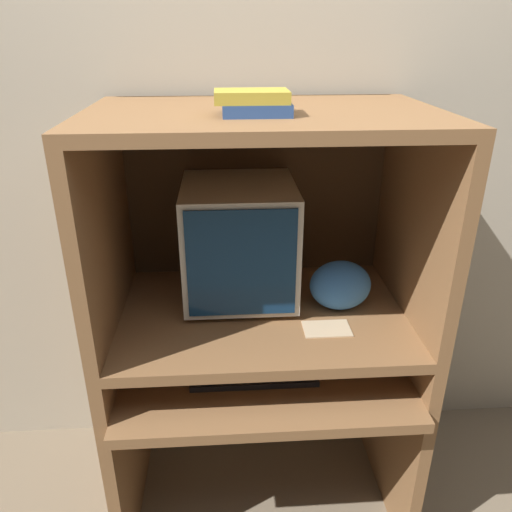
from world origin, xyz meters
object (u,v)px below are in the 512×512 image
object	(u,v)px
crt_monitor	(239,241)
mouse	(334,370)
snack_bag	(340,285)
book_stack	(254,103)
keyboard	(254,371)

from	to	relation	value
crt_monitor	mouse	bearing A→B (deg)	-39.14
snack_bag	mouse	bearing A→B (deg)	-104.07
snack_bag	book_stack	distance (m)	0.68
book_stack	snack_bag	bearing A→B (deg)	18.39
keyboard	book_stack	distance (m)	0.85
mouse	book_stack	bearing A→B (deg)	171.55
mouse	book_stack	distance (m)	0.89
crt_monitor	book_stack	bearing A→B (deg)	-79.48
keyboard	snack_bag	xyz separation A→B (m)	(0.30, 0.13, 0.24)
mouse	snack_bag	distance (m)	0.28
keyboard	mouse	world-z (taller)	same
book_stack	mouse	bearing A→B (deg)	-8.45
crt_monitor	keyboard	xyz separation A→B (m)	(0.03, -0.23, -0.37)
crt_monitor	snack_bag	bearing A→B (deg)	-17.70
crt_monitor	keyboard	world-z (taller)	crt_monitor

